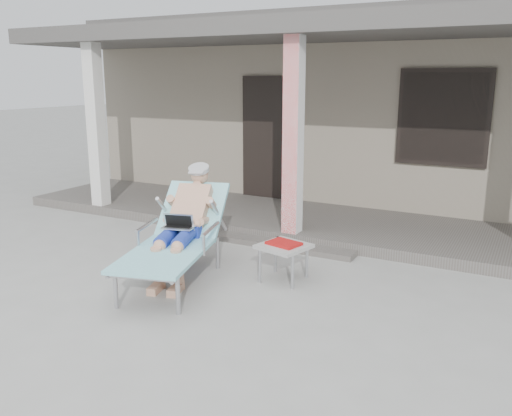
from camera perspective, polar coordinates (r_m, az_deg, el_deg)
The scene contains 7 objects.
ground at distance 5.79m, azimuth -5.14°, elevation -9.17°, with size 60.00×60.00×0.00m, color #9E9E99.
house at distance 11.35m, azimuth 13.12°, elevation 10.44°, with size 10.40×5.40×3.30m.
porch_deck at distance 8.30m, azimuth 6.19°, elevation -1.53°, with size 10.00×2.00×0.15m, color #605B56.
porch_overhang at distance 7.98m, azimuth 6.56°, elevation 17.53°, with size 10.00×2.30×2.85m.
porch_step at distance 7.29m, azimuth 2.80°, elevation -3.92°, with size 2.00×0.30×0.07m, color #605B56.
lounger at distance 6.11m, azimuth -8.04°, elevation -0.10°, with size 1.23×2.07×1.30m.
side_table at distance 6.07m, azimuth 2.95°, elevation -4.23°, with size 0.60×0.60×0.45m.
Camera 1 is at (2.94, -4.45, 2.24)m, focal length 38.00 mm.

